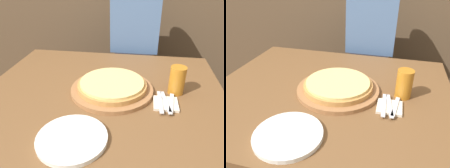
# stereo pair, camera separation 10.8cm
# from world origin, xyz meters

# --- Properties ---
(dining_table) EXTENTS (1.21, 1.04, 0.74)m
(dining_table) POSITION_xyz_m (0.00, 0.00, 0.37)
(dining_table) COLOR brown
(dining_table) RESTS_ON ground_plane
(pizza_on_board) EXTENTS (0.41, 0.41, 0.06)m
(pizza_on_board) POSITION_xyz_m (0.05, 0.01, 0.77)
(pizza_on_board) COLOR #99663D
(pizza_on_board) RESTS_ON dining_table
(beer_glass) EXTENTS (0.08, 0.08, 0.14)m
(beer_glass) POSITION_xyz_m (0.36, 0.04, 0.82)
(beer_glass) COLOR #B7701E
(beer_glass) RESTS_ON dining_table
(dinner_plate) EXTENTS (0.26, 0.26, 0.02)m
(dinner_plate) POSITION_xyz_m (-0.05, -0.36, 0.75)
(dinner_plate) COLOR white
(dinner_plate) RESTS_ON dining_table
(napkin_stack) EXTENTS (0.11, 0.11, 0.01)m
(napkin_stack) POSITION_xyz_m (0.31, -0.08, 0.75)
(napkin_stack) COLOR beige
(napkin_stack) RESTS_ON dining_table
(fork) EXTENTS (0.02, 0.18, 0.00)m
(fork) POSITION_xyz_m (0.28, -0.08, 0.76)
(fork) COLOR silver
(fork) RESTS_ON napkin_stack
(dinner_knife) EXTENTS (0.04, 0.18, 0.00)m
(dinner_knife) POSITION_xyz_m (0.31, -0.08, 0.76)
(dinner_knife) COLOR silver
(dinner_knife) RESTS_ON napkin_stack
(spoon) EXTENTS (0.04, 0.15, 0.00)m
(spoon) POSITION_xyz_m (0.33, -0.08, 0.76)
(spoon) COLOR silver
(spoon) RESTS_ON napkin_stack
(diner_person) EXTENTS (0.35, 0.20, 1.31)m
(diner_person) POSITION_xyz_m (0.12, 0.69, 0.64)
(diner_person) COLOR #33333D
(diner_person) RESTS_ON ground_plane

